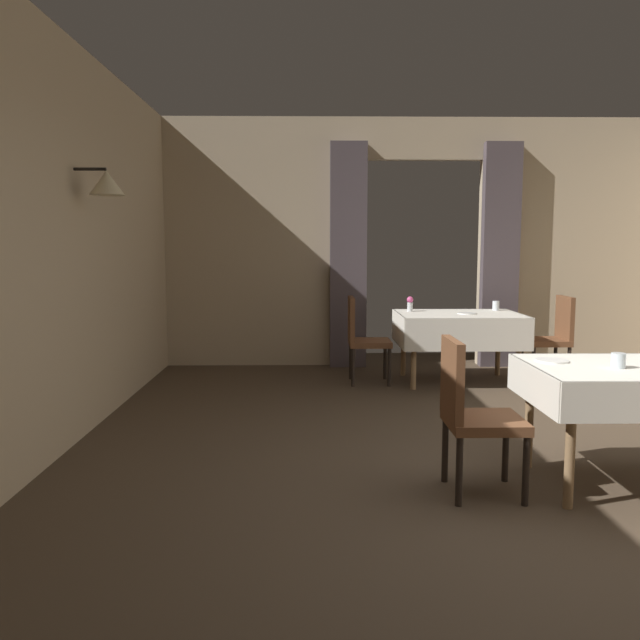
{
  "coord_description": "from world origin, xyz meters",
  "views": [
    {
      "loc": [
        -1.39,
        -3.7,
        1.47
      ],
      "look_at": [
        -1.32,
        0.3,
        1.01
      ],
      "focal_mm": 36.02,
      "sensor_mm": 36.0,
      "label": 1
    }
  ],
  "objects_px": {
    "dining_table_far": "(459,323)",
    "glass_far_b": "(496,306)",
    "chair_mid_left": "(471,409)",
    "glass_mid_b": "(618,361)",
    "chair_far_left": "(362,335)",
    "chair_far_right": "(553,334)",
    "plate_far_c": "(467,313)",
    "plate_mid_c": "(552,361)",
    "flower_vase_far": "(410,303)"
  },
  "relations": [
    {
      "from": "chair_mid_left",
      "to": "glass_mid_b",
      "type": "bearing_deg",
      "value": 2.12
    },
    {
      "from": "flower_vase_far",
      "to": "plate_far_c",
      "type": "distance_m",
      "value": 0.64
    },
    {
      "from": "chair_far_left",
      "to": "plate_far_c",
      "type": "distance_m",
      "value": 1.14
    },
    {
      "from": "dining_table_far",
      "to": "plate_mid_c",
      "type": "height_order",
      "value": "plate_mid_c"
    },
    {
      "from": "chair_far_left",
      "to": "plate_mid_c",
      "type": "relative_size",
      "value": 4.65
    },
    {
      "from": "dining_table_far",
      "to": "chair_far_left",
      "type": "height_order",
      "value": "chair_far_left"
    },
    {
      "from": "dining_table_far",
      "to": "flower_vase_far",
      "type": "bearing_deg",
      "value": 156.75
    },
    {
      "from": "chair_far_left",
      "to": "plate_mid_c",
      "type": "distance_m",
      "value": 3.03
    },
    {
      "from": "plate_mid_c",
      "to": "glass_far_b",
      "type": "height_order",
      "value": "glass_far_b"
    },
    {
      "from": "flower_vase_far",
      "to": "glass_mid_b",
      "type": "bearing_deg",
      "value": -77.82
    },
    {
      "from": "plate_mid_c",
      "to": "glass_far_b",
      "type": "bearing_deg",
      "value": 79.87
    },
    {
      "from": "dining_table_far",
      "to": "chair_far_left",
      "type": "relative_size",
      "value": 1.42
    },
    {
      "from": "plate_mid_c",
      "to": "flower_vase_far",
      "type": "bearing_deg",
      "value": 97.54
    },
    {
      "from": "dining_table_far",
      "to": "flower_vase_far",
      "type": "height_order",
      "value": "flower_vase_far"
    },
    {
      "from": "plate_mid_c",
      "to": "plate_far_c",
      "type": "relative_size",
      "value": 1.0
    },
    {
      "from": "chair_mid_left",
      "to": "glass_mid_b",
      "type": "distance_m",
      "value": 0.92
    },
    {
      "from": "plate_mid_c",
      "to": "plate_far_c",
      "type": "distance_m",
      "value": 2.83
    },
    {
      "from": "flower_vase_far",
      "to": "chair_far_left",
      "type": "bearing_deg",
      "value": -156.55
    },
    {
      "from": "chair_mid_left",
      "to": "chair_far_left",
      "type": "height_order",
      "value": "same"
    },
    {
      "from": "chair_far_right",
      "to": "plate_mid_c",
      "type": "bearing_deg",
      "value": -111.12
    },
    {
      "from": "glass_mid_b",
      "to": "flower_vase_far",
      "type": "xyz_separation_m",
      "value": [
        -0.72,
        3.33,
        0.04
      ]
    },
    {
      "from": "chair_far_left",
      "to": "plate_far_c",
      "type": "bearing_deg",
      "value": -2.12
    },
    {
      "from": "dining_table_far",
      "to": "glass_far_b",
      "type": "xyz_separation_m",
      "value": [
        0.48,
        0.3,
        0.16
      ]
    },
    {
      "from": "dining_table_far",
      "to": "glass_mid_b",
      "type": "distance_m",
      "value": 3.13
    },
    {
      "from": "chair_far_left",
      "to": "chair_far_right",
      "type": "height_order",
      "value": "same"
    },
    {
      "from": "chair_far_left",
      "to": "glass_mid_b",
      "type": "distance_m",
      "value": 3.35
    },
    {
      "from": "chair_far_right",
      "to": "plate_far_c",
      "type": "bearing_deg",
      "value": -174.21
    },
    {
      "from": "plate_far_c",
      "to": "glass_far_b",
      "type": "bearing_deg",
      "value": 41.79
    },
    {
      "from": "plate_mid_c",
      "to": "flower_vase_far",
      "type": "height_order",
      "value": "flower_vase_far"
    },
    {
      "from": "chair_far_right",
      "to": "glass_mid_b",
      "type": "height_order",
      "value": "chair_far_right"
    },
    {
      "from": "dining_table_far",
      "to": "chair_mid_left",
      "type": "height_order",
      "value": "chair_mid_left"
    },
    {
      "from": "plate_mid_c",
      "to": "chair_far_left",
      "type": "bearing_deg",
      "value": 108.46
    },
    {
      "from": "glass_far_b",
      "to": "plate_far_c",
      "type": "distance_m",
      "value": 0.56
    },
    {
      "from": "plate_far_c",
      "to": "chair_mid_left",
      "type": "bearing_deg",
      "value": -103.24
    },
    {
      "from": "glass_mid_b",
      "to": "dining_table_far",
      "type": "bearing_deg",
      "value": 94.07
    },
    {
      "from": "chair_far_right",
      "to": "glass_far_b",
      "type": "bearing_deg",
      "value": 154.16
    },
    {
      "from": "flower_vase_far",
      "to": "glass_far_b",
      "type": "bearing_deg",
      "value": 5.29
    },
    {
      "from": "chair_mid_left",
      "to": "flower_vase_far",
      "type": "height_order",
      "value": "chair_mid_left"
    },
    {
      "from": "dining_table_far",
      "to": "glass_far_b",
      "type": "bearing_deg",
      "value": 32.14
    },
    {
      "from": "chair_mid_left",
      "to": "chair_far_right",
      "type": "height_order",
      "value": "same"
    },
    {
      "from": "flower_vase_far",
      "to": "plate_far_c",
      "type": "xyz_separation_m",
      "value": [
        0.57,
        -0.28,
        -0.08
      ]
    },
    {
      "from": "glass_far_b",
      "to": "chair_far_left",
      "type": "bearing_deg",
      "value": -167.89
    },
    {
      "from": "glass_mid_b",
      "to": "plate_far_c",
      "type": "xyz_separation_m",
      "value": [
        -0.15,
        3.05,
        -0.04
      ]
    },
    {
      "from": "chair_far_left",
      "to": "flower_vase_far",
      "type": "relative_size",
      "value": 5.63
    },
    {
      "from": "chair_far_left",
      "to": "glass_mid_b",
      "type": "bearing_deg",
      "value": -67.74
    },
    {
      "from": "glass_far_b",
      "to": "plate_far_c",
      "type": "height_order",
      "value": "glass_far_b"
    },
    {
      "from": "flower_vase_far",
      "to": "glass_far_b",
      "type": "distance_m",
      "value": 0.99
    },
    {
      "from": "chair_far_left",
      "to": "chair_mid_left",
      "type": "bearing_deg",
      "value": -82.89
    },
    {
      "from": "dining_table_far",
      "to": "chair_mid_left",
      "type": "relative_size",
      "value": 1.42
    },
    {
      "from": "glass_mid_b",
      "to": "plate_far_c",
      "type": "relative_size",
      "value": 0.46
    }
  ]
}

